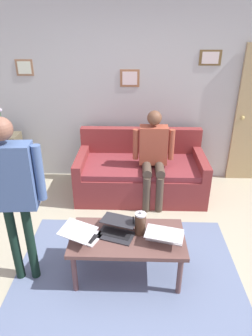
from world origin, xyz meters
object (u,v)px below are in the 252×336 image
at_px(flower_vase, 1,121).
at_px(french_press, 140,223).
at_px(couch, 140,173).
at_px(laptop_left, 117,230).
at_px(person_standing, 11,185).
at_px(person_seated, 153,153).
at_px(side_shelf, 8,159).
at_px(coffee_table, 127,241).
at_px(laptop_center, 165,235).
at_px(laptop_right, 82,233).

bearing_deg(flower_vase, french_press, 138.15).
bearing_deg(couch, laptop_left, 81.12).
relative_size(laptop_left, person_standing, 0.25).
distance_m(flower_vase, person_seated, 2.25).
relative_size(side_shelf, flower_vase, 1.77).
relative_size(coffee_table, laptop_center, 2.71).
height_order(couch, person_seated, person_seated).
bearing_deg(laptop_left, flower_vase, -45.44).
relative_size(coffee_table, laptop_left, 2.62).
relative_size(couch, coffee_table, 1.66).
height_order(laptop_right, french_press, french_press).
bearing_deg(laptop_center, french_press, -18.83).
xyz_separation_m(laptop_right, french_press, (-0.55, -0.08, 0.07)).
bearing_deg(side_shelf, person_seated, 168.58).
height_order(laptop_center, french_press, french_press).
bearing_deg(flower_vase, person_standing, 114.92).
xyz_separation_m(person_standing, person_seated, (-1.30, -1.47, -0.33)).
height_order(coffee_table, person_standing, person_standing).
bearing_deg(couch, side_shelf, -6.04).
distance_m(laptop_left, laptop_center, 0.46).
distance_m(coffee_table, side_shelf, 2.63).
bearing_deg(laptop_center, couch, -82.98).
relative_size(laptop_left, person_seated, 0.32).
height_order(french_press, flower_vase, flower_vase).
height_order(flower_vase, person_standing, person_standing).
distance_m(french_press, person_seated, 1.37).
relative_size(french_press, person_seated, 0.20).
distance_m(couch, side_shelf, 2.04).
height_order(laptop_center, person_standing, person_standing).
xyz_separation_m(couch, laptop_center, (-0.20, 1.65, 0.21)).
bearing_deg(person_seated, laptop_right, 62.80).
relative_size(coffee_table, flower_vase, 2.39).
xyz_separation_m(laptop_right, person_standing, (0.56, 0.04, 0.54)).
height_order(couch, flower_vase, flower_vase).
distance_m(laptop_right, person_seated, 1.62).
bearing_deg(person_seated, couch, -54.79).
bearing_deg(flower_vase, couch, 173.93).
height_order(couch, side_shelf, couch).
bearing_deg(french_press, couch, -90.94).
bearing_deg(person_seated, french_press, 82.15).
height_order(laptop_left, french_press, french_press).
bearing_deg(french_press, side_shelf, -41.86).
xyz_separation_m(laptop_center, flower_vase, (2.23, -1.87, 0.49)).
height_order(laptop_left, laptop_right, laptop_right).
relative_size(couch, french_press, 7.08).
relative_size(laptop_left, french_press, 1.63).
bearing_deg(laptop_right, person_seated, -117.20).
bearing_deg(french_press, person_standing, 6.46).
distance_m(laptop_right, person_standing, 0.78).
xyz_separation_m(laptop_left, person_standing, (0.89, 0.11, 0.54)).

